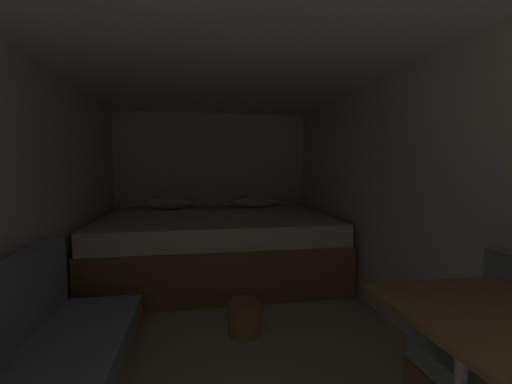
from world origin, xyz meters
TOP-DOWN VIEW (x-y plane):
  - ground_plane at (0.00, 1.79)m, footprint 6.97×6.97m
  - wall_back at (0.00, 4.30)m, footprint 2.72×0.05m
  - wall_left at (-1.34, 1.79)m, footprint 0.05×4.97m
  - wall_right at (1.34, 1.79)m, footprint 0.05×4.97m
  - ceiling_slab at (0.00, 1.79)m, footprint 2.72×4.97m
  - bed at (0.00, 3.34)m, footprint 2.50×1.80m
  - dinette_table at (0.79, 0.40)m, footprint 0.65×0.72m
  - wicker_basket at (0.12, 1.93)m, footprint 0.25×0.25m

SIDE VIEW (x-z plane):
  - ground_plane at x=0.00m, z-range 0.00..0.00m
  - wicker_basket at x=0.12m, z-range 0.00..0.25m
  - bed at x=0.00m, z-range -0.07..0.79m
  - dinette_table at x=0.79m, z-range 0.28..1.04m
  - wall_back at x=0.00m, z-range 0.00..1.99m
  - wall_left at x=-1.34m, z-range 0.00..1.99m
  - wall_right at x=1.34m, z-range 0.00..1.99m
  - ceiling_slab at x=0.00m, z-range 1.99..2.04m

